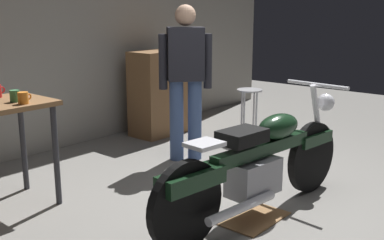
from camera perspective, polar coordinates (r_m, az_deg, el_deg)
ground_plane at (r=4.07m, az=8.09°, el=-10.32°), size 12.00×12.00×0.00m
back_wall at (r=5.73m, az=-16.17°, el=12.10°), size 8.00×0.12×3.10m
motorcycle at (r=3.75m, az=8.22°, el=-5.08°), size 2.19×0.60×1.00m
person_standing at (r=5.02m, az=-0.79°, el=5.35°), size 0.45×0.42×1.67m
shop_stool at (r=5.96m, az=6.97°, el=2.38°), size 0.32×0.32×0.64m
wooden_dresser at (r=6.19m, az=-3.81°, el=3.33°), size 0.80×0.47×1.10m
drip_tray at (r=3.85m, az=7.23°, el=-11.66°), size 0.56×0.40×0.01m
mug_green_speckled at (r=4.01m, az=-20.71°, el=2.75°), size 0.11×0.08×0.09m
mug_orange_travel at (r=3.90m, az=-19.80°, el=2.54°), size 0.11×0.08×0.09m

